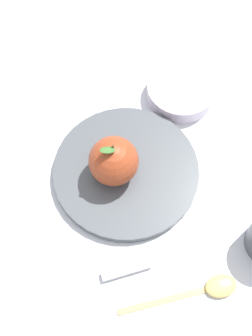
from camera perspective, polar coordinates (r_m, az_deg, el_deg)
The scene contains 6 objects.
ground_plane at distance 0.72m, azimuth 0.82°, elevation -2.27°, with size 2.40×2.40×0.00m, color silver.
dinner_plate at distance 0.72m, azimuth 0.00°, elevation -0.36°, with size 0.24×0.24×0.02m.
apple at distance 0.67m, azimuth -1.64°, elevation 0.93°, with size 0.08×0.08×0.09m.
side_bowl at distance 0.80m, azimuth 7.28°, elevation 10.17°, with size 0.12×0.12×0.03m.
knife at distance 0.67m, azimuth 3.95°, elevation -12.27°, with size 0.20×0.09×0.01m.
spoon at distance 0.67m, azimuth 10.86°, elevation -15.37°, with size 0.18×0.09×0.01m.
Camera 1 is at (0.19, 0.22, 0.66)m, focal length 46.05 mm.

